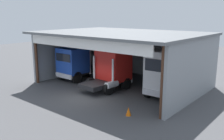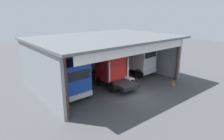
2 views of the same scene
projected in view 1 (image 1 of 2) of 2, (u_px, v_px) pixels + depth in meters
name	position (u px, v px, depth m)	size (l,w,h in m)	color
ground_plane	(85.00, 97.00, 19.70)	(80.00, 80.00, 0.00)	#4C4C4F
workshop_shed	(127.00, 47.00, 23.10)	(14.39, 10.40, 4.91)	gray
truck_blue_left_bay	(75.00, 63.00, 24.73)	(2.54, 5.22, 3.26)	#1E47B7
truck_red_center_left_bay	(112.00, 69.00, 21.70)	(2.75, 4.65, 3.38)	red
truck_white_yard_outside	(165.00, 74.00, 19.20)	(2.70, 5.10, 3.78)	white
oil_drum	(126.00, 70.00, 27.22)	(0.58, 0.58, 0.92)	#197233
tool_cart	(122.00, 70.00, 26.98)	(0.90, 0.60, 1.00)	black
traffic_cone	(128.00, 111.00, 16.08)	(0.36, 0.36, 0.56)	orange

